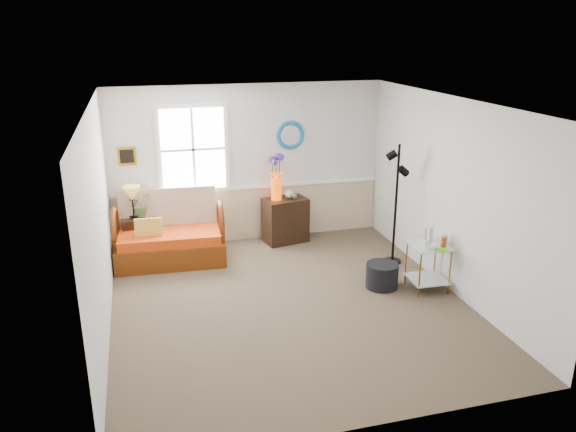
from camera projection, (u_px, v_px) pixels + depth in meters
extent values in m
cube|color=brown|center=(289.00, 303.00, 7.36)|extent=(4.50, 5.00, 0.01)
cube|color=white|center=(289.00, 103.00, 6.53)|extent=(4.50, 5.00, 0.01)
cube|color=silver|center=(249.00, 164.00, 9.23)|extent=(4.50, 0.01, 2.60)
cube|color=silver|center=(369.00, 299.00, 4.66)|extent=(4.50, 0.01, 2.60)
cube|color=silver|center=(99.00, 225.00, 6.38)|extent=(0.01, 5.00, 2.60)
cube|color=silver|center=(451.00, 196.00, 7.50)|extent=(0.01, 5.00, 2.60)
cube|color=tan|center=(250.00, 213.00, 9.48)|extent=(4.46, 0.02, 0.90)
cube|color=white|center=(250.00, 187.00, 9.32)|extent=(4.46, 0.04, 0.06)
cube|color=gold|center=(127.00, 156.00, 8.65)|extent=(0.28, 0.03, 0.28)
torus|color=blue|center=(290.00, 135.00, 9.24)|extent=(0.47, 0.07, 0.47)
imported|color=#486A37|center=(141.00, 207.00, 8.68)|extent=(0.40, 0.44, 0.31)
cylinder|color=black|center=(382.00, 275.00, 7.78)|extent=(0.57, 0.57, 0.34)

